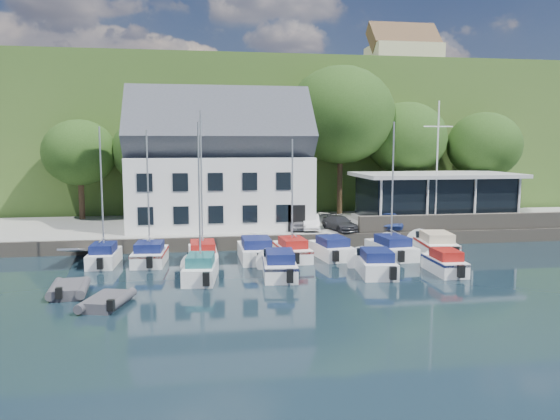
# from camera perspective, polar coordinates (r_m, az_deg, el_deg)

# --- Properties ---
(ground) EXTENTS (180.00, 180.00, 0.00)m
(ground) POSITION_cam_1_polar(r_m,az_deg,el_deg) (29.62, 9.15, -7.87)
(ground) COLOR black
(ground) RESTS_ON ground
(quay) EXTENTS (60.00, 13.00, 1.00)m
(quay) POSITION_cam_1_polar(r_m,az_deg,el_deg) (46.13, 2.42, -1.85)
(quay) COLOR gray
(quay) RESTS_ON ground
(quay_face) EXTENTS (60.00, 0.30, 1.00)m
(quay_face) POSITION_cam_1_polar(r_m,az_deg,el_deg) (39.86, 4.26, -3.25)
(quay_face) COLOR #665E51
(quay_face) RESTS_ON ground
(hillside) EXTENTS (160.00, 75.00, 16.00)m
(hillside) POSITION_cam_1_polar(r_m,az_deg,el_deg) (89.65, -3.21, 7.19)
(hillside) COLOR #365821
(hillside) RESTS_ON ground
(field_patch) EXTENTS (50.00, 30.00, 0.30)m
(field_patch) POSITION_cam_1_polar(r_m,az_deg,el_deg) (99.05, 0.99, 11.89)
(field_patch) COLOR #556733
(field_patch) RESTS_ON hillside
(farmhouse) EXTENTS (10.40, 7.00, 8.20)m
(farmhouse) POSITION_cam_1_polar(r_m,az_deg,el_deg) (85.98, 12.74, 15.15)
(farmhouse) COLOR #C1B592
(farmhouse) RESTS_ON hillside
(harbor_building) EXTENTS (14.40, 8.20, 8.70)m
(harbor_building) POSITION_cam_1_polar(r_m,az_deg,el_deg) (43.80, -6.33, 4.03)
(harbor_building) COLOR silver
(harbor_building) RESTS_ON quay
(club_pavilion) EXTENTS (13.20, 7.20, 4.10)m
(club_pavilion) POSITION_cam_1_polar(r_m,az_deg,el_deg) (47.81, 15.83, 1.28)
(club_pavilion) COLOR black
(club_pavilion) RESTS_ON quay
(seawall) EXTENTS (18.00, 0.50, 1.20)m
(seawall) POSITION_cam_1_polar(r_m,az_deg,el_deg) (44.34, 19.43, -1.16)
(seawall) COLOR #665E51
(seawall) RESTS_ON quay
(gangway) EXTENTS (1.20, 6.00, 1.40)m
(gangway) POSITION_cam_1_polar(r_m,az_deg,el_deg) (37.72, -20.30, -5.02)
(gangway) COLOR #BABABF
(gangway) RESTS_ON ground
(car_silver) EXTENTS (1.75, 3.81, 1.27)m
(car_silver) POSITION_cam_1_polar(r_m,az_deg,el_deg) (41.97, 1.62, -1.15)
(car_silver) COLOR #B9B8BE
(car_silver) RESTS_ON quay
(car_white) EXTENTS (1.75, 3.64, 1.15)m
(car_white) POSITION_cam_1_polar(r_m,az_deg,el_deg) (41.81, 3.24, -1.27)
(car_white) COLOR white
(car_white) RESTS_ON quay
(car_dgrey) EXTENTS (2.38, 4.02, 1.09)m
(car_dgrey) POSITION_cam_1_polar(r_m,az_deg,el_deg) (41.69, 6.25, -1.37)
(car_dgrey) COLOR #2D2D32
(car_dgrey) RESTS_ON quay
(car_blue) EXTENTS (2.44, 3.97, 1.27)m
(car_blue) POSITION_cam_1_polar(r_m,az_deg,el_deg) (43.22, 11.33, -1.05)
(car_blue) COLOR #324A9A
(car_blue) RESTS_ON quay
(flagpole) EXTENTS (2.36, 0.20, 9.83)m
(flagpole) POSITION_cam_1_polar(r_m,az_deg,el_deg) (44.37, 16.09, 4.57)
(flagpole) COLOR silver
(flagpole) RESTS_ON quay
(tree_0) EXTENTS (6.32, 6.32, 8.64)m
(tree_0) POSITION_cam_1_polar(r_m,az_deg,el_deg) (50.35, -20.14, 3.98)
(tree_0) COLOR #17320F
(tree_0) RESTS_ON quay
(tree_1) EXTENTS (6.43, 6.43, 8.79)m
(tree_1) POSITION_cam_1_polar(r_m,az_deg,el_deg) (49.96, -13.58, 4.28)
(tree_1) COLOR #17320F
(tree_1) RESTS_ON quay
(tree_2) EXTENTS (7.94, 7.94, 10.85)m
(tree_2) POSITION_cam_1_polar(r_m,az_deg,el_deg) (49.24, -3.18, 5.62)
(tree_2) COLOR #17320F
(tree_2) RESTS_ON quay
(tree_3) EXTENTS (10.02, 10.02, 13.69)m
(tree_3) POSITION_cam_1_polar(r_m,az_deg,el_deg) (51.38, 6.32, 7.23)
(tree_3) COLOR #17320F
(tree_3) RESTS_ON quay
(tree_4) EXTENTS (7.68, 7.68, 10.49)m
(tree_4) POSITION_cam_1_polar(r_m,az_deg,el_deg) (53.58, 13.01, 5.37)
(tree_4) COLOR #17320F
(tree_4) RESTS_ON quay
(tree_5) EXTENTS (6.97, 6.97, 9.53)m
(tree_5) POSITION_cam_1_polar(r_m,az_deg,el_deg) (55.67, 20.48, 4.67)
(tree_5) COLOR #17320F
(tree_5) RESTS_ON quay
(boat_r1_0) EXTENTS (1.99, 5.42, 8.46)m
(boat_r1_0) POSITION_cam_1_polar(r_m,az_deg,el_deg) (35.42, -18.11, 1.25)
(boat_r1_0) COLOR white
(boat_r1_0) RESTS_ON ground
(boat_r1_1) EXTENTS (2.46, 5.46, 8.65)m
(boat_r1_1) POSITION_cam_1_polar(r_m,az_deg,el_deg) (34.90, -13.61, 1.47)
(boat_r1_1) COLOR white
(boat_r1_1) RESTS_ON ground
(boat_r1_2) EXTENTS (2.00, 6.21, 8.62)m
(boat_r1_2) POSITION_cam_1_polar(r_m,az_deg,el_deg) (34.53, -8.18, 1.51)
(boat_r1_2) COLOR white
(boat_r1_2) RESTS_ON ground
(boat_r1_3) EXTENTS (2.28, 6.22, 1.52)m
(boat_r1_3) POSITION_cam_1_polar(r_m,az_deg,el_deg) (35.53, -2.54, -4.05)
(boat_r1_3) COLOR white
(boat_r1_3) RESTS_ON ground
(boat_r1_4) EXTENTS (2.32, 6.34, 8.65)m
(boat_r1_4) POSITION_cam_1_polar(r_m,az_deg,el_deg) (35.45, 1.29, 1.74)
(boat_r1_4) COLOR white
(boat_r1_4) RESTS_ON ground
(boat_r1_5) EXTENTS (2.82, 6.00, 1.43)m
(boat_r1_5) POSITION_cam_1_polar(r_m,az_deg,el_deg) (36.56, 5.41, -3.84)
(boat_r1_5) COLOR white
(boat_r1_5) RESTS_ON ground
(boat_r1_6) EXTENTS (2.74, 6.62, 8.88)m
(boat_r1_6) POSITION_cam_1_polar(r_m,az_deg,el_deg) (36.82, 11.67, 1.98)
(boat_r1_6) COLOR white
(boat_r1_6) RESTS_ON ground
(boat_r1_7) EXTENTS (3.07, 6.71, 1.54)m
(boat_r1_7) POSITION_cam_1_polar(r_m,az_deg,el_deg) (39.04, 15.89, -3.31)
(boat_r1_7) COLOR white
(boat_r1_7) RESTS_ON ground
(boat_r2_1) EXTENTS (2.49, 5.73, 9.02)m
(boat_r2_1) POSITION_cam_1_polar(r_m,az_deg,el_deg) (30.13, -8.43, 1.11)
(boat_r2_1) COLOR white
(boat_r2_1) RESTS_ON ground
(boat_r2_2) EXTENTS (2.52, 6.31, 1.51)m
(boat_r2_2) POSITION_cam_1_polar(r_m,az_deg,el_deg) (31.29, -0.09, -5.57)
(boat_r2_2) COLOR white
(boat_r2_2) RESTS_ON ground
(boat_r2_3) EXTENTS (2.74, 5.91, 1.48)m
(boat_r2_3) POSITION_cam_1_polar(r_m,az_deg,el_deg) (32.24, 9.94, -5.33)
(boat_r2_3) COLOR white
(boat_r2_3) RESTS_ON ground
(boat_r2_4) EXTENTS (1.81, 5.08, 1.43)m
(boat_r2_4) POSITION_cam_1_polar(r_m,az_deg,el_deg) (33.46, 16.81, -5.12)
(boat_r2_4) COLOR white
(boat_r2_4) RESTS_ON ground
(dinghy_0) EXTENTS (2.20, 3.36, 0.75)m
(dinghy_0) POSITION_cam_1_polar(r_m,az_deg,el_deg) (29.58, -21.18, -7.53)
(dinghy_0) COLOR #3B3B40
(dinghy_0) RESTS_ON ground
(dinghy_1) EXTENTS (2.54, 3.36, 0.70)m
(dinghy_1) POSITION_cam_1_polar(r_m,az_deg,el_deg) (26.86, -17.66, -8.89)
(dinghy_1) COLOR #3B3B40
(dinghy_1) RESTS_ON ground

